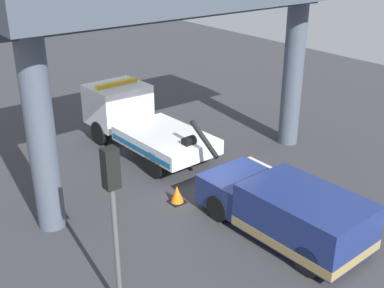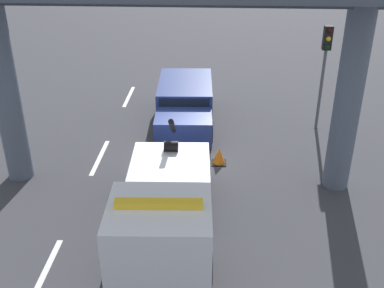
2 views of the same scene
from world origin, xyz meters
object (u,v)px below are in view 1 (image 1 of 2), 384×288
towed_van_green (288,212)px  tow_truck_white (137,119)px  traffic_light_near (112,196)px  traffic_cone_orange (177,195)px

towed_van_green → tow_truck_white: bearing=0.3°
traffic_light_near → towed_van_green: bearing=-93.0°
tow_truck_white → traffic_light_near: traffic_light_near is taller
tow_truck_white → towed_van_green: (-8.12, -0.04, -0.42)m
traffic_cone_orange → tow_truck_white: bearing=-16.7°
traffic_cone_orange → towed_van_green: bearing=-157.5°
towed_van_green → traffic_light_near: (0.28, 5.38, 2.25)m
tow_truck_white → towed_van_green: tow_truck_white is taller
tow_truck_white → traffic_cone_orange: size_ratio=12.18×
tow_truck_white → traffic_light_near: (-7.84, 5.35, 1.83)m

